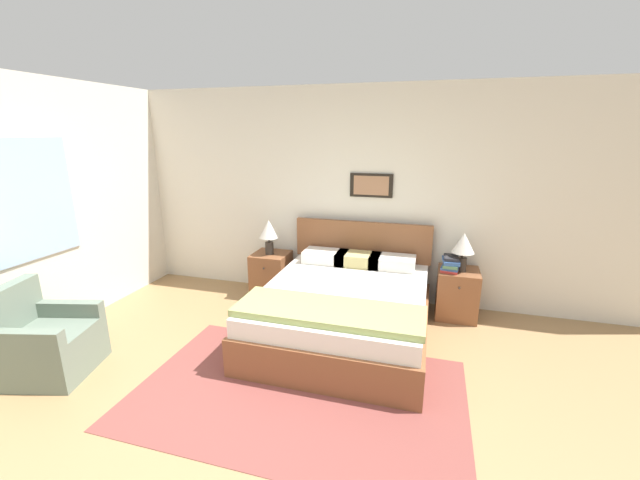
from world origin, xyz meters
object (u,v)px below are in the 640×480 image
object	(u,v)px
nightstand_near_window	(271,274)
nightstand_by_door	(457,293)
table_lamp_near_window	(269,231)
table_lamp_by_door	(463,245)
armchair	(44,343)
bed	(345,308)

from	to	relation	value
nightstand_near_window	nightstand_by_door	world-z (taller)	same
table_lamp_near_window	table_lamp_by_door	distance (m)	2.31
armchair	nightstand_by_door	xyz separation A→B (m)	(3.52, 2.15, 0.00)
armchair	nightstand_near_window	distance (m)	2.48
bed	armchair	bearing A→B (deg)	-149.79
table_lamp_near_window	table_lamp_by_door	size ratio (longest dim) A/B	1.00
armchair	table_lamp_near_window	xyz separation A→B (m)	(1.23, 2.13, 0.58)
bed	armchair	xyz separation A→B (m)	(-2.38, -1.39, -0.02)
armchair	table_lamp_near_window	world-z (taller)	table_lamp_near_window
table_lamp_near_window	bed	bearing A→B (deg)	-32.89
nightstand_near_window	bed	bearing A→B (deg)	-33.77
bed	nightstand_by_door	size ratio (longest dim) A/B	3.59
armchair	nightstand_near_window	xyz separation A→B (m)	(1.24, 2.15, 0.00)
bed	armchair	size ratio (longest dim) A/B	2.40
armchair	table_lamp_by_door	size ratio (longest dim) A/B	1.90
nightstand_by_door	armchair	bearing A→B (deg)	-148.61
armchair	table_lamp_by_door	world-z (taller)	table_lamp_by_door
table_lamp_near_window	table_lamp_by_door	xyz separation A→B (m)	(2.31, 0.00, 0.00)
bed	table_lamp_near_window	xyz separation A→B (m)	(-1.15, 0.74, 0.56)
bed	armchair	world-z (taller)	bed
table_lamp_by_door	bed	bearing A→B (deg)	-147.34
bed	nightstand_near_window	xyz separation A→B (m)	(-1.14, 0.76, -0.02)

